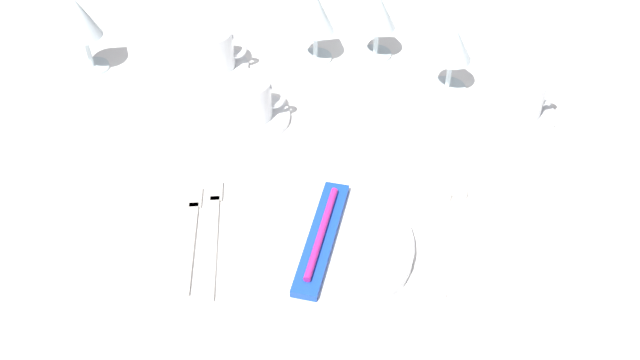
{
  "coord_description": "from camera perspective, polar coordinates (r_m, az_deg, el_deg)",
  "views": [
    {
      "loc": [
        -0.03,
        -0.87,
        1.49
      ],
      "look_at": [
        -0.02,
        -0.11,
        0.76
      ],
      "focal_mm": 38.74,
      "sensor_mm": 36.0,
      "label": 1
    }
  ],
  "objects": [
    {
      "name": "wine_glass_right",
      "position": [
        1.31,
        4.79,
        13.48
      ],
      "size": [
        0.07,
        0.07,
        0.13
      ],
      "color": "silver",
      "rests_on": "dining_table"
    },
    {
      "name": "toothbrush_package",
      "position": [
        0.96,
        0.13,
        -4.7
      ],
      "size": [
        0.09,
        0.21,
        0.02
      ],
      "color": "blue",
      "rests_on": "dinner_plate"
    },
    {
      "name": "coffee_cup_left",
      "position": [
        1.17,
        -5.78,
        6.7
      ],
      "size": [
        0.1,
        0.08,
        0.07
      ],
      "color": "white",
      "rests_on": "saucer_left"
    },
    {
      "name": "wine_glass_far",
      "position": [
        1.29,
        -0.39,
        13.48
      ],
      "size": [
        0.07,
        0.07,
        0.14
      ],
      "color": "silver",
      "rests_on": "dining_table"
    },
    {
      "name": "fork_outer",
      "position": [
        1.01,
        -8.83,
        -4.23
      ],
      "size": [
        0.03,
        0.23,
        0.0
      ],
      "color": "beige",
      "rests_on": "dining_table"
    },
    {
      "name": "saucer_far",
      "position": [
        1.24,
        15.79,
        5.25
      ],
      "size": [
        0.14,
        0.14,
        0.01
      ],
      "primitive_type": "cylinder",
      "color": "white",
      "rests_on": "dining_table"
    },
    {
      "name": "spoon_dessert",
      "position": [
        1.04,
        12.13,
        -3.45
      ],
      "size": [
        0.03,
        0.23,
        0.01
      ],
      "color": "beige",
      "rests_on": "dining_table"
    },
    {
      "name": "saucer_left",
      "position": [
        1.2,
        -5.74,
        5.16
      ],
      "size": [
        0.13,
        0.13,
        0.01
      ],
      "primitive_type": "cylinder",
      "color": "white",
      "rests_on": "dining_table"
    },
    {
      "name": "saucer_right",
      "position": [
        1.33,
        -8.8,
        9.16
      ],
      "size": [
        0.13,
        0.13,
        0.01
      ],
      "primitive_type": "cylinder",
      "color": "white",
      "rests_on": "dining_table"
    },
    {
      "name": "spoon_tea",
      "position": [
        1.04,
        14.14,
        -3.84
      ],
      "size": [
        0.03,
        0.22,
        0.01
      ],
      "color": "beige",
      "rests_on": "dining_table"
    },
    {
      "name": "dinner_plate",
      "position": [
        0.98,
        0.13,
        -5.35
      ],
      "size": [
        0.26,
        0.26,
        0.02
      ],
      "primitive_type": "cylinder",
      "color": "white",
      "rests_on": "dining_table"
    },
    {
      "name": "spoon_soup",
      "position": [
        1.03,
        10.65,
        -3.37
      ],
      "size": [
        0.03,
        0.2,
        0.01
      ],
      "color": "beige",
      "rests_on": "dining_table"
    },
    {
      "name": "dinner_knife",
      "position": [
        1.01,
        9.1,
        -4.59
      ],
      "size": [
        0.02,
        0.23,
        0.0
      ],
      "color": "beige",
      "rests_on": "dining_table"
    },
    {
      "name": "dining_table",
      "position": [
        1.2,
        0.7,
        0.26
      ],
      "size": [
        1.8,
        1.11,
        0.74
      ],
      "color": "white",
      "rests_on": "ground"
    },
    {
      "name": "fork_inner",
      "position": [
        1.02,
        -10.62,
        -4.33
      ],
      "size": [
        0.02,
        0.2,
        0.0
      ],
      "color": "beige",
      "rests_on": "dining_table"
    },
    {
      "name": "coffee_cup_right",
      "position": [
        1.3,
        -8.92,
        10.66
      ],
      "size": [
        0.11,
        0.08,
        0.07
      ],
      "color": "white",
      "rests_on": "saucer_right"
    },
    {
      "name": "wine_glass_left",
      "position": [
        1.23,
        10.95,
        10.69
      ],
      "size": [
        0.07,
        0.07,
        0.13
      ],
      "color": "silver",
      "rests_on": "dining_table"
    },
    {
      "name": "wine_glass_centre",
      "position": [
        1.33,
        -19.2,
        12.28
      ],
      "size": [
        0.07,
        0.07,
        0.15
      ],
      "color": "silver",
      "rests_on": "dining_table"
    },
    {
      "name": "coffee_cup_far",
      "position": [
        1.22,
        16.21,
        6.67
      ],
      "size": [
        0.11,
        0.08,
        0.07
      ],
      "color": "white",
      "rests_on": "saucer_far"
    }
  ]
}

